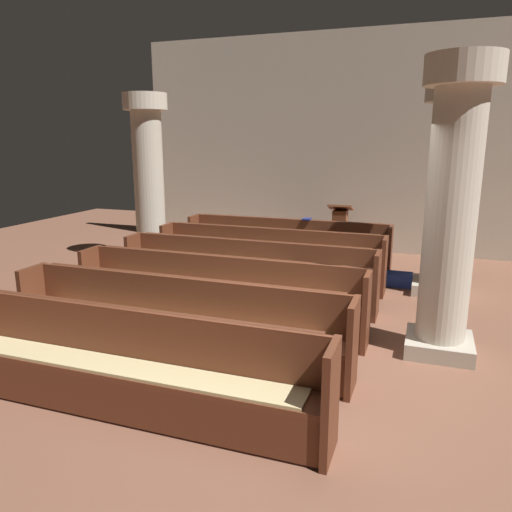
{
  "coord_description": "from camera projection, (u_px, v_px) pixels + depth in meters",
  "views": [
    {
      "loc": [
        1.26,
        -4.52,
        2.35
      ],
      "look_at": [
        -0.97,
        1.79,
        0.75
      ],
      "focal_mm": 34.41,
      "sensor_mm": 36.0,
      "label": 1
    }
  ],
  "objects": [
    {
      "name": "ground_plane",
      "position": [
        286.0,
        371.0,
        5.1
      ],
      "size": [
        19.2,
        19.2,
        0.0
      ],
      "primitive_type": "plane",
      "color": "brown"
    },
    {
      "name": "back_wall",
      "position": [
        369.0,
        144.0,
        10.15
      ],
      "size": [
        10.0,
        0.16,
        4.5
      ],
      "primitive_type": "cube",
      "color": "beige",
      "rests_on": "ground"
    },
    {
      "name": "pew_row_0",
      "position": [
        286.0,
        243.0,
        9.05
      ],
      "size": [
        3.78,
        0.47,
        0.91
      ],
      "color": "brown",
      "rests_on": "ground"
    },
    {
      "name": "pew_row_1",
      "position": [
        268.0,
        255.0,
        8.09
      ],
      "size": [
        3.78,
        0.46,
        0.91
      ],
      "color": "brown",
      "rests_on": "ground"
    },
    {
      "name": "pew_row_2",
      "position": [
        246.0,
        271.0,
        7.13
      ],
      "size": [
        3.78,
        0.46,
        0.91
      ],
      "color": "brown",
      "rests_on": "ground"
    },
    {
      "name": "pew_row_3",
      "position": [
        217.0,
        292.0,
        6.16
      ],
      "size": [
        3.78,
        0.47,
        0.91
      ],
      "color": "brown",
      "rests_on": "ground"
    },
    {
      "name": "pew_row_4",
      "position": [
        176.0,
        320.0,
        5.2
      ],
      "size": [
        3.78,
        0.46,
        0.91
      ],
      "color": "brown",
      "rests_on": "ground"
    },
    {
      "name": "pew_row_5",
      "position": [
        118.0,
        361.0,
        4.24
      ],
      "size": [
        3.78,
        0.47,
        0.91
      ],
      "color": "brown",
      "rests_on": "ground"
    },
    {
      "name": "pillar_aisle_side",
      "position": [
        446.0,
        187.0,
        7.33
      ],
      "size": [
        0.81,
        0.81,
        3.17
      ],
      "color": "#B6AD9A",
      "rests_on": "ground"
    },
    {
      "name": "pillar_far_side",
      "position": [
        149.0,
        177.0,
        9.28
      ],
      "size": [
        0.81,
        0.81,
        3.17
      ],
      "color": "#B6AD9A",
      "rests_on": "ground"
    },
    {
      "name": "pillar_aisle_rear",
      "position": [
        452.0,
        207.0,
        5.17
      ],
      "size": [
        0.78,
        0.78,
        3.17
      ],
      "color": "#B6AD9A",
      "rests_on": "ground"
    },
    {
      "name": "lectern",
      "position": [
        339.0,
        235.0,
        9.98
      ],
      "size": [
        0.48,
        0.45,
        1.08
      ],
      "color": "brown",
      "rests_on": "ground"
    },
    {
      "name": "hymn_book",
      "position": [
        307.0,
        219.0,
        9.01
      ],
      "size": [
        0.15,
        0.21,
        0.02
      ],
      "primitive_type": "cube",
      "color": "navy",
      "rests_on": "pew_row_0"
    },
    {
      "name": "kneeler_box_blue",
      "position": [
        399.0,
        279.0,
        8.02
      ],
      "size": [
        0.42,
        0.26,
        0.23
      ],
      "primitive_type": "cube",
      "color": "navy",
      "rests_on": "ground"
    }
  ]
}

